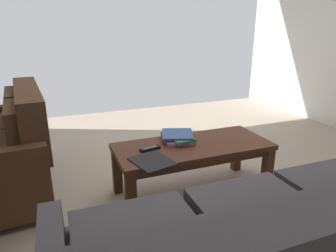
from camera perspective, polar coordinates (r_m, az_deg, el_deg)
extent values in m
cube|color=tan|center=(2.80, 4.19, -9.72)|extent=(4.98, 4.93, 0.01)
cylinder|color=black|center=(2.41, 27.85, -16.13)|extent=(0.05, 0.05, 0.06)
cube|color=#4C474C|center=(1.49, 19.26, -17.78)|extent=(0.55, 0.76, 0.10)
cube|color=#4C474C|center=(1.25, 28.45, -18.47)|extent=(0.52, 0.13, 0.36)
cylinder|color=black|center=(3.36, -23.82, -5.71)|extent=(0.05, 0.05, 0.06)
cylinder|color=black|center=(2.48, -22.24, -14.24)|extent=(0.05, 0.05, 0.06)
cube|color=#4C301E|center=(2.71, -24.71, 1.79)|extent=(0.28, 1.15, 0.47)
cube|color=#4C301E|center=(2.98, -27.09, 2.88)|extent=(0.17, 0.52, 0.33)
cube|color=#4C301E|center=(2.43, -26.92, -0.27)|extent=(0.17, 0.52, 0.33)
cube|color=#4C2819|center=(2.39, 4.76, -3.91)|extent=(1.23, 0.53, 0.04)
cube|color=#4C2819|center=(2.41, 4.73, -4.90)|extent=(1.13, 0.48, 0.05)
cube|color=#4C2819|center=(2.92, 12.90, -4.62)|extent=(0.07, 0.07, 0.39)
cube|color=#4C2819|center=(2.50, -9.63, -8.44)|extent=(0.07, 0.07, 0.39)
cube|color=#4C2819|center=(2.61, 18.30, -8.04)|extent=(0.07, 0.07, 0.39)
cube|color=#4C2819|center=(2.13, -7.05, -13.49)|extent=(0.07, 0.07, 0.39)
cube|color=#996699|center=(2.46, 1.77, -2.39)|extent=(0.26, 0.32, 0.03)
cube|color=#337F51|center=(2.44, 1.93, -1.98)|extent=(0.20, 0.31, 0.02)
cube|color=#385693|center=(2.44, 1.80, -1.54)|extent=(0.32, 0.32, 0.02)
cube|color=black|center=(2.27, -3.44, -4.34)|extent=(0.17, 0.07, 0.02)
cube|color=#59595B|center=(2.27, -3.45, -4.08)|extent=(0.11, 0.05, 0.00)
cube|color=black|center=(2.08, -3.00, -6.69)|extent=(0.31, 0.33, 0.01)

